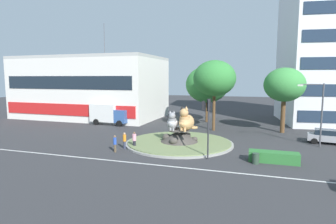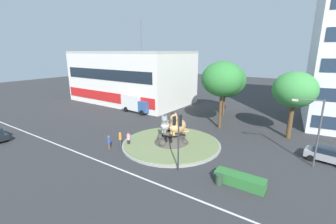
{
  "view_description": "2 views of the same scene",
  "coord_description": "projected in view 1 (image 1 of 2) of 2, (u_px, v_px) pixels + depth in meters",
  "views": [
    {
      "loc": [
        7.87,
        -28.55,
        7.11
      ],
      "look_at": [
        -1.63,
        1.13,
        3.27
      ],
      "focal_mm": 30.05,
      "sensor_mm": 36.0,
      "label": 1
    },
    {
      "loc": [
        13.97,
        -21.1,
        10.66
      ],
      "look_at": [
        -1.78,
        1.91,
        3.27
      ],
      "focal_mm": 24.62,
      "sensor_mm": 36.0,
      "label": 2
    }
  ],
  "objects": [
    {
      "name": "third_tree_left",
      "position": [
        207.0,
        84.0,
        44.49
      ],
      "size": [
        6.77,
        6.77,
        8.89
      ],
      "color": "brown",
      "rests_on": "ground"
    },
    {
      "name": "pedestrian_blue_shirt",
      "position": [
        115.0,
        143.0,
        26.8
      ],
      "size": [
        0.31,
        0.31,
        1.63
      ],
      "rotation": [
        0.0,
        0.0,
        5.64
      ],
      "color": "brown",
      "rests_on": "ground"
    },
    {
      "name": "shophouse_block",
      "position": [
        91.0,
        87.0,
        50.68
      ],
      "size": [
        24.97,
        14.25,
        16.59
      ],
      "rotation": [
        0.0,
        0.0,
        -0.01
      ],
      "color": "silver",
      "rests_on": "ground"
    },
    {
      "name": "lane_centreline",
      "position": [
        154.0,
        165.0,
        23.0
      ],
      "size": [
        112.0,
        0.2,
        0.01
      ],
      "primitive_type": "cube",
      "color": "silver",
      "rests_on": "ground"
    },
    {
      "name": "second_tree_near_tower",
      "position": [
        284.0,
        85.0,
        35.68
      ],
      "size": [
        5.1,
        5.1,
        8.36
      ],
      "color": "brown",
      "rests_on": "ground"
    },
    {
      "name": "litter_bin",
      "position": [
        256.0,
        158.0,
        23.22
      ],
      "size": [
        0.56,
        0.56,
        0.9
      ],
      "color": "#2D4233",
      "rests_on": "ground"
    },
    {
      "name": "traffic_light_mast",
      "position": [
        208.0,
        115.0,
        24.22
      ],
      "size": [
        0.71,
        0.55,
        5.28
      ],
      "rotation": [
        0.0,
        0.0,
        1.61
      ],
      "color": "#2D2D33",
      "rests_on": "ground"
    },
    {
      "name": "ground_plane",
      "position": [
        179.0,
        144.0,
        30.24
      ],
      "size": [
        160.0,
        160.0,
        0.0
      ],
      "primitive_type": "plane",
      "color": "#333335"
    },
    {
      "name": "delivery_box_truck",
      "position": [
        109.0,
        114.0,
        42.61
      ],
      "size": [
        6.16,
        2.77,
        3.14
      ],
      "rotation": [
        0.0,
        0.0,
        -0.05
      ],
      "color": "#335693",
      "rests_on": "ground"
    },
    {
      "name": "pedestrian_orange_shirt",
      "position": [
        125.0,
        140.0,
        28.05
      ],
      "size": [
        0.32,
        0.32,
        1.66
      ],
      "rotation": [
        0.0,
        0.0,
        2.67
      ],
      "color": "#33384C",
      "rests_on": "ground"
    },
    {
      "name": "cat_statue_grey",
      "position": [
        173.0,
        122.0,
        30.15
      ],
      "size": [
        1.48,
        2.32,
        2.12
      ],
      "rotation": [
        0.0,
        0.0,
        -1.39
      ],
      "color": "gray",
      "rests_on": "roundabout_island"
    },
    {
      "name": "pedestrian_pink_shirt",
      "position": [
        134.0,
        140.0,
        28.26
      ],
      "size": [
        0.4,
        0.4,
        1.69
      ],
      "rotation": [
        0.0,
        0.0,
        2.29
      ],
      "color": "black",
      "rests_on": "ground"
    },
    {
      "name": "sedan_on_far_lane",
      "position": [
        328.0,
        136.0,
        30.26
      ],
      "size": [
        4.23,
        2.37,
        1.53
      ],
      "rotation": [
        0.0,
        0.0,
        -0.13
      ],
      "color": "#99999E",
      "rests_on": "ground"
    },
    {
      "name": "clipped_hedge_strip",
      "position": [
        274.0,
        157.0,
        23.64
      ],
      "size": [
        4.03,
        1.2,
        0.9
      ],
      "primitive_type": "cube",
      "color": "#2D7033",
      "rests_on": "ground"
    },
    {
      "name": "streetlight_arm",
      "position": [
        319.0,
        109.0,
        28.45
      ],
      "size": [
        2.55,
        0.81,
        6.52
      ],
      "rotation": [
        0.0,
        0.0,
        3.41
      ],
      "color": "#4C4C51",
      "rests_on": "ground"
    },
    {
      "name": "roundabout_island",
      "position": [
        179.0,
        140.0,
        30.19
      ],
      "size": [
        11.51,
        11.51,
        1.53
      ],
      "color": "gray",
      "rests_on": "ground"
    },
    {
      "name": "cat_statue_calico",
      "position": [
        186.0,
        121.0,
        29.75
      ],
      "size": [
        2.0,
        2.61,
        2.64
      ],
      "rotation": [
        0.0,
        0.0,
        -1.78
      ],
      "color": "tan",
      "rests_on": "roundabout_island"
    },
    {
      "name": "broadleaf_tree_behind_island",
      "position": [
        215.0,
        78.0,
        37.12
      ],
      "size": [
        5.61,
        5.61,
        9.38
      ],
      "color": "brown",
      "rests_on": "ground"
    }
  ]
}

